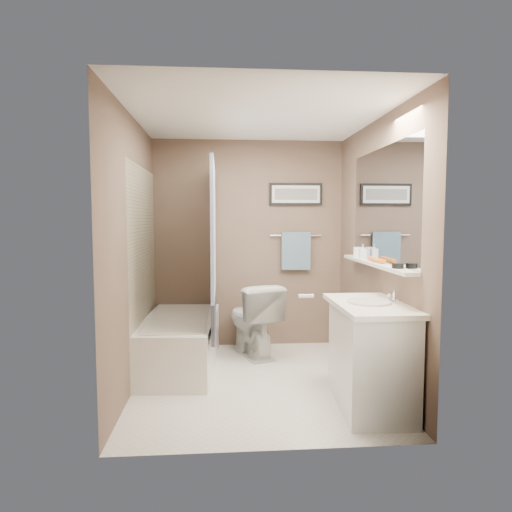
{
  "coord_description": "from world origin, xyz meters",
  "views": [
    {
      "loc": [
        -0.33,
        -4.07,
        1.5
      ],
      "look_at": [
        0.0,
        0.15,
        1.15
      ],
      "focal_mm": 32.0,
      "sensor_mm": 36.0,
      "label": 1
    }
  ],
  "objects": [
    {
      "name": "door_handle",
      "position": [
        0.22,
        -1.19,
        1.0
      ],
      "size": [
        0.1,
        0.02,
        0.02
      ],
      "primitive_type": "cylinder",
      "rotation": [
        0.0,
        1.57,
        0.0
      ],
      "color": "silver",
      "rests_on": "door"
    },
    {
      "name": "art_mat",
      "position": [
        0.55,
        1.22,
        1.78
      ],
      "size": [
        0.56,
        0.0,
        0.2
      ],
      "primitive_type": "cube",
      "color": "white",
      "rests_on": "art_frame"
    },
    {
      "name": "wall_back",
      "position": [
        0.0,
        1.23,
        1.2
      ],
      "size": [
        2.2,
        0.04,
        2.4
      ],
      "primitive_type": "cube",
      "color": "brown",
      "rests_on": "ground"
    },
    {
      "name": "mirror",
      "position": [
        1.09,
        -0.15,
        1.62
      ],
      "size": [
        0.02,
        1.6,
        1.0
      ],
      "primitive_type": "cube",
      "color": "silver",
      "rests_on": "wall_right"
    },
    {
      "name": "faucet_knob",
      "position": [
        1.03,
        -0.52,
        0.87
      ],
      "size": [
        0.05,
        0.05,
        0.05
      ],
      "primitive_type": "sphere",
      "color": "silver",
      "rests_on": "countertop"
    },
    {
      "name": "shelf",
      "position": [
        1.04,
        -0.15,
        1.1
      ],
      "size": [
        0.12,
        1.6,
        0.03
      ],
      "primitive_type": "cube",
      "color": "silver",
      "rests_on": "wall_right"
    },
    {
      "name": "pink_comb",
      "position": [
        1.04,
        -0.01,
        1.12
      ],
      "size": [
        0.03,
        0.16,
        0.01
      ],
      "primitive_type": "cube",
      "rotation": [
        0.0,
        0.0,
        0.0
      ],
      "color": "#CE7EA2",
      "rests_on": "shelf"
    },
    {
      "name": "sink_basin",
      "position": [
        0.83,
        -0.62,
        0.85
      ],
      "size": [
        0.34,
        0.34,
        0.01
      ],
      "primitive_type": "cylinder",
      "color": "silver",
      "rests_on": "countertop"
    },
    {
      "name": "faucet_spout",
      "position": [
        1.03,
        -0.62,
        0.89
      ],
      "size": [
        0.02,
        0.02,
        0.1
      ],
      "primitive_type": "cylinder",
      "color": "silver",
      "rests_on": "countertop"
    },
    {
      "name": "wall_right",
      "position": [
        1.08,
        0.0,
        1.2
      ],
      "size": [
        0.04,
        2.5,
        2.4
      ],
      "primitive_type": "cube",
      "color": "brown",
      "rests_on": "ground"
    },
    {
      "name": "countertop",
      "position": [
        0.84,
        -0.62,
        0.82
      ],
      "size": [
        0.54,
        0.96,
        0.04
      ],
      "primitive_type": "cube",
      "color": "white",
      "rests_on": "vanity"
    },
    {
      "name": "curtain_upper",
      "position": [
        -0.4,
        0.5,
        1.4
      ],
      "size": [
        0.03,
        1.45,
        1.28
      ],
      "primitive_type": "cube",
      "color": "white",
      "rests_on": "curtain_rod"
    },
    {
      "name": "art_frame",
      "position": [
        0.55,
        1.23,
        1.78
      ],
      "size": [
        0.62,
        0.02,
        0.26
      ],
      "primitive_type": "cube",
      "color": "black",
      "rests_on": "wall_back"
    },
    {
      "name": "candle_bowl_near",
      "position": [
        1.04,
        -0.67,
        1.14
      ],
      "size": [
        0.09,
        0.09,
        0.04
      ],
      "primitive_type": "cylinder",
      "color": "black",
      "rests_on": "shelf"
    },
    {
      "name": "art_image",
      "position": [
        0.55,
        1.22,
        1.78
      ],
      "size": [
        0.5,
        0.0,
        0.13
      ],
      "primitive_type": "cube",
      "color": "#595959",
      "rests_on": "art_mat"
    },
    {
      "name": "curtain_lower",
      "position": [
        -0.4,
        0.5,
        0.58
      ],
      "size": [
        0.03,
        1.45,
        0.36
      ],
      "primitive_type": "cube",
      "color": "#28384B",
      "rests_on": "curtain_rod"
    },
    {
      "name": "toilet",
      "position": [
        0.01,
        0.83,
        0.4
      ],
      "size": [
        0.68,
        0.89,
        0.8
      ],
      "primitive_type": "imported",
      "rotation": [
        0.0,
        0.0,
        3.47
      ],
      "color": "silver",
      "rests_on": "ground"
    },
    {
      "name": "towel_bar",
      "position": [
        0.55,
        1.22,
        1.3
      ],
      "size": [
        0.6,
        0.02,
        0.02
      ],
      "primitive_type": "cylinder",
      "rotation": [
        0.0,
        1.57,
        0.0
      ],
      "color": "silver",
      "rests_on": "wall_back"
    },
    {
      "name": "bathtub",
      "position": [
        -0.75,
        0.48,
        0.25
      ],
      "size": [
        0.79,
        1.54,
        0.5
      ],
      "primitive_type": "cube",
      "rotation": [
        0.0,
        0.0,
        -0.06
      ],
      "color": "white",
      "rests_on": "ground"
    },
    {
      "name": "hair_brush_front",
      "position": [
        1.04,
        -0.24,
        1.14
      ],
      "size": [
        0.06,
        0.22,
        0.04
      ],
      "primitive_type": "cylinder",
      "rotation": [
        1.57,
        0.0,
        0.08
      ],
      "color": "#BF5F1B",
      "rests_on": "shelf"
    },
    {
      "name": "soap_bottle",
      "position": [
        1.04,
        0.21,
        1.18
      ],
      "size": [
        0.07,
        0.07,
        0.14
      ],
      "primitive_type": "imported",
      "rotation": [
        0.0,
        0.0,
        -0.12
      ],
      "color": "#999999",
      "rests_on": "shelf"
    },
    {
      "name": "hair_brush_back",
      "position": [
        1.04,
        -0.13,
        1.14
      ],
      "size": [
        0.04,
        0.22,
        0.04
      ],
      "primitive_type": "cylinder",
      "rotation": [
        1.57,
        0.0,
        0.01
      ],
      "color": "#CF571D",
      "rests_on": "shelf"
    },
    {
      "name": "glass_jar",
      "position": [
        1.04,
        0.38,
        1.17
      ],
      "size": [
        0.08,
        0.08,
        0.1
      ],
      "primitive_type": "cylinder",
      "color": "white",
      "rests_on": "shelf"
    },
    {
      "name": "door",
      "position": [
        0.55,
        -1.24,
        1.0
      ],
      "size": [
        0.8,
        0.02,
        2.0
      ],
      "primitive_type": "cube",
      "color": "silver",
      "rests_on": "wall_front"
    },
    {
      "name": "tub_rim",
      "position": [
        -0.75,
        0.48,
        0.5
      ],
      "size": [
        0.56,
        1.36,
        0.02
      ],
      "primitive_type": "cube",
      "color": "beige",
      "rests_on": "bathtub"
    },
    {
      "name": "ceiling",
      "position": [
        0.0,
        0.0,
        2.38
      ],
      "size": [
        2.2,
        2.5,
        0.04
      ],
      "primitive_type": "cube",
      "color": "white",
      "rests_on": "wall_back"
    },
    {
      "name": "curtain_rod",
      "position": [
        -0.4,
        0.5,
        2.05
      ],
      "size": [
        0.02,
        1.55,
        0.02
      ],
      "primitive_type": "cylinder",
      "rotation": [
        1.57,
        0.0,
        0.0
      ],
      "color": "silver",
      "rests_on": "wall_left"
    },
    {
      "name": "wall_left",
      "position": [
        -1.08,
        0.0,
        1.2
      ],
      "size": [
        0.04,
        2.5,
        2.4
      ],
      "primitive_type": "cube",
      "color": "brown",
      "rests_on": "ground"
    },
    {
      "name": "towel",
      "position": [
        0.55,
        1.2,
        1.12
      ],
      "size": [
        0.34,
        0.05,
        0.44
      ],
      "primitive_type": "cube",
      "color": "#7FA4B9",
      "rests_on": "towel_bar"
    },
    {
      "name": "ground",
      "position": [
        0.0,
        0.0,
        0.0
      ],
      "size": [
        2.5,
        2.5,
        0.0
      ],
      "primitive_type": "plane",
      "color": "silver",
      "rests_on": "ground"
    },
    {
      "name": "tile_surround",
      "position": [
        -1.09,
        0.5,
        1.0
      ],
      "size": [
        0.02,
        1.55,
        2.0
      ],
      "primitive_type": "cube",
      "color": "tan",
      "rests_on": "wall_left"
    },
    {
      "name": "wall_front",
      "position": [
        0.0,
        -1.23,
        1.2
      ],
      "size": [
        2.2,
        0.04,
        2.4
      ],
      "primitive_type": "cube",
      "color": "brown",
      "rests_on": "ground"
    },
    {
      "name": "vanity",
      "position": [
        0.85,
        -0.62,
        0.4
      ],
      "size": [
        0.55,
        0.93,
        0.8
      ],
      "primitive_type": "cube",
      "rotation": [
        0.0,
        0.0,
        -0.06
      ],
      "color": "silver",
      "rests_on": "ground"
    }
  ]
}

